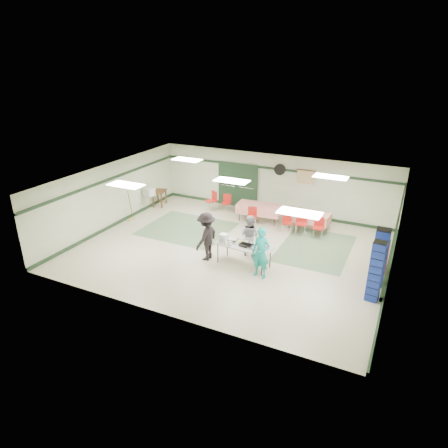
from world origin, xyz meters
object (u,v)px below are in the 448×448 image
at_px(volunteer_dark, 206,236).
at_px(chair_loose_b, 213,199).
at_px(chair_c, 319,225).
at_px(chair_loose_a, 227,201).
at_px(crate_stack_blue_b, 376,272).
at_px(printer_table, 159,193).
at_px(dining_table_a, 309,217).
at_px(crate_stack_blue_a, 380,258).
at_px(chair_b, 287,221).
at_px(volunteer_teal, 261,253).
at_px(dining_table_b, 259,209).
at_px(crate_stack_red, 381,256).
at_px(chair_d, 252,214).
at_px(serving_table, 244,246).
at_px(office_printer, 149,192).
at_px(broom, 130,205).
at_px(chair_a, 301,221).
at_px(volunteer_grey, 250,235).

height_order(volunteer_dark, chair_loose_b, volunteer_dark).
distance_m(chair_c, chair_loose_a, 4.66).
relative_size(crate_stack_blue_b, printer_table, 2.10).
distance_m(dining_table_a, chair_loose_b, 4.63).
distance_m(crate_stack_blue_a, crate_stack_blue_b, 0.96).
bearing_deg(crate_stack_blue_a, chair_b, 143.91).
distance_m(volunteer_teal, printer_table, 8.03).
distance_m(dining_table_b, crate_stack_red, 5.82).
height_order(volunteer_teal, crate_stack_blue_b, crate_stack_blue_b).
bearing_deg(chair_d, serving_table, -90.91).
bearing_deg(office_printer, broom, -80.94).
relative_size(serving_table, chair_loose_a, 2.50).
xyz_separation_m(chair_a, chair_c, (0.71, -0.01, -0.07)).
relative_size(volunteer_grey, chair_c, 1.86).
xyz_separation_m(volunteer_dark, chair_loose_b, (-2.07, 4.44, -0.30)).
bearing_deg(chair_loose_b, chair_a, 21.48).
relative_size(chair_loose_a, broom, 0.60).
bearing_deg(crate_stack_blue_a, chair_loose_a, 151.47).
xyz_separation_m(serving_table, volunteer_dark, (-1.36, -0.15, 0.16)).
bearing_deg(crate_stack_red, serving_table, -159.85).
height_order(volunteer_teal, crate_stack_red, volunteer_teal).
bearing_deg(chair_b, crate_stack_blue_a, -58.61).
relative_size(chair_a, printer_table, 1.04).
bearing_deg(chair_loose_a, dining_table_a, -16.18).
bearing_deg(dining_table_a, crate_stack_blue_b, -50.46).
height_order(chair_c, chair_d, chair_c).
bearing_deg(volunteer_dark, chair_a, 150.34).
relative_size(crate_stack_blue_b, broom, 1.40).
xyz_separation_m(chair_loose_a, crate_stack_red, (7.06, -2.93, 0.07)).
distance_m(chair_loose_a, broom, 4.36).
xyz_separation_m(serving_table, chair_loose_a, (-2.79, 4.49, -0.22)).
distance_m(chair_d, crate_stack_red, 5.67).
relative_size(chair_loose_a, printer_table, 0.91).
xyz_separation_m(serving_table, chair_c, (1.75, 3.44, -0.22)).
height_order(chair_b, broom, broom).
distance_m(serving_table, chair_c, 3.87).
distance_m(volunteer_teal, chair_d, 4.35).
bearing_deg(chair_a, chair_d, 169.65).
xyz_separation_m(crate_stack_blue_a, broom, (-10.38, 1.02, -0.25)).
relative_size(volunteer_teal, chair_b, 2.17).
distance_m(chair_c, crate_stack_blue_a, 3.78).
relative_size(chair_a, chair_loose_a, 1.15).
xyz_separation_m(crate_stack_red, office_printer, (-10.30, 1.40, 0.36)).
bearing_deg(chair_loose_b, serving_table, -19.27).
xyz_separation_m(chair_b, office_printer, (-6.49, -0.47, 0.44)).
xyz_separation_m(volunteer_grey, chair_c, (1.88, 2.63, -0.26)).
bearing_deg(crate_stack_red, volunteer_teal, -149.70).
relative_size(chair_a, chair_c, 1.14).
relative_size(volunteer_dark, office_printer, 3.88).
bearing_deg(chair_loose_a, chair_a, -24.50).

